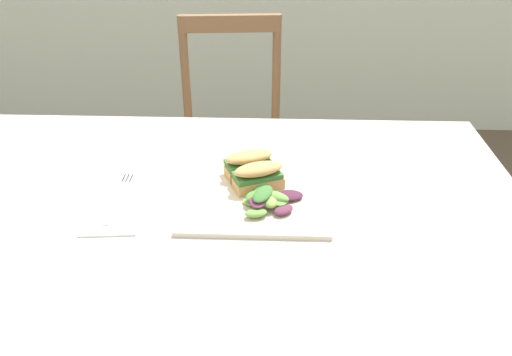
{
  "coord_description": "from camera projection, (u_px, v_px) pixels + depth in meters",
  "views": [
    {
      "loc": [
        0.23,
        -0.74,
        1.3
      ],
      "look_at": [
        0.2,
        0.2,
        0.76
      ],
      "focal_mm": 36.85,
      "sensor_mm": 36.0,
      "label": 1
    }
  ],
  "objects": [
    {
      "name": "salad_mixed_greens",
      "position": [
        268.0,
        198.0,
        1.0
      ],
      "size": [
        0.12,
        0.12,
        0.03
      ],
      "color": "#84A84C",
      "rests_on": "plate_lunch"
    },
    {
      "name": "sandwich_half_front",
      "position": [
        258.0,
        176.0,
        1.05
      ],
      "size": [
        0.11,
        0.09,
        0.06
      ],
      "color": "tan",
      "rests_on": "plate_lunch"
    },
    {
      "name": "chair_wooden_far",
      "position": [
        233.0,
        139.0,
        1.95
      ],
      "size": [
        0.43,
        0.43,
        0.87
      ],
      "color": "#8E6642",
      "rests_on": "ground"
    },
    {
      "name": "plate_lunch",
      "position": [
        255.0,
        194.0,
        1.05
      ],
      "size": [
        0.29,
        0.29,
        0.01
      ],
      "primitive_type": "cube",
      "color": "beige",
      "rests_on": "dining_table"
    },
    {
      "name": "sandwich_half_back",
      "position": [
        249.0,
        163.0,
        1.1
      ],
      "size": [
        0.11,
        0.09,
        0.06
      ],
      "color": "tan",
      "rests_on": "plate_lunch"
    },
    {
      "name": "dining_table",
      "position": [
        211.0,
        252.0,
        1.11
      ],
      "size": [
        1.28,
        0.81,
        0.74
      ],
      "color": "#BCB7AD",
      "rests_on": "ground"
    },
    {
      "name": "fork_on_napkin",
      "position": [
        121.0,
        193.0,
        1.06
      ],
      "size": [
        0.03,
        0.19,
        0.0
      ],
      "color": "silver",
      "rests_on": "napkin_folded"
    },
    {
      "name": "napkin_folded",
      "position": [
        119.0,
        200.0,
        1.04
      ],
      "size": [
        0.12,
        0.25,
        0.0
      ],
      "primitive_type": "cube",
      "rotation": [
        0.0,
        0.0,
        0.09
      ],
      "color": "white",
      "rests_on": "dining_table"
    }
  ]
}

